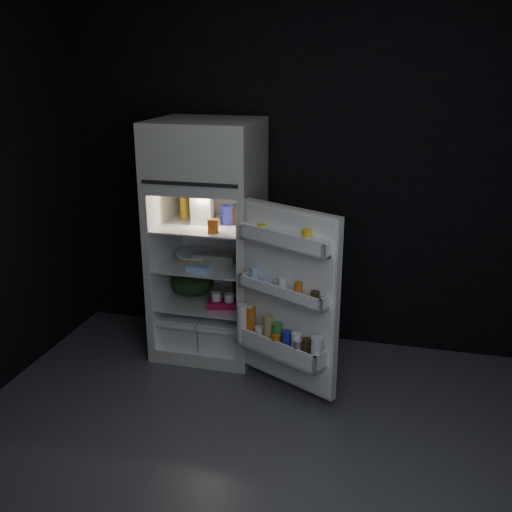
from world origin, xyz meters
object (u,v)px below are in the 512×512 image
(fridge_door, at_px, (286,302))
(milk_jug, at_px, (202,207))
(refrigerator, at_px, (209,231))
(yogurt_tray, at_px, (224,304))
(egg_carton, at_px, (214,258))

(fridge_door, height_order, milk_jug, fridge_door)
(refrigerator, height_order, fridge_door, refrigerator)
(refrigerator, height_order, yogurt_tray, refrigerator)
(milk_jug, xyz_separation_m, yogurt_tray, (0.20, -0.13, -0.69))
(fridge_door, distance_m, milk_jug, 1.02)
(refrigerator, xyz_separation_m, yogurt_tray, (0.17, -0.17, -0.50))
(fridge_door, xyz_separation_m, yogurt_tray, (-0.54, 0.38, -0.23))
(milk_jug, relative_size, yogurt_tray, 1.02)
(fridge_door, bearing_deg, refrigerator, 142.15)
(refrigerator, distance_m, egg_carton, 0.21)
(milk_jug, bearing_deg, refrigerator, 43.14)
(yogurt_tray, bearing_deg, egg_carton, 117.54)
(milk_jug, bearing_deg, yogurt_tray, -41.65)
(refrigerator, relative_size, fridge_door, 1.46)
(egg_carton, bearing_deg, refrigerator, 137.26)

